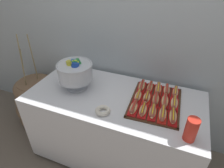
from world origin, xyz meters
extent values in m
plane|color=#7A6B5B|center=(0.00, 0.00, 0.00)|extent=(10.00, 10.00, 0.00)
cube|color=#B2BCC1|center=(0.00, 0.47, 1.30)|extent=(6.00, 0.10, 2.60)
cube|color=silver|center=(0.00, 0.00, 0.40)|extent=(1.56, 0.75, 0.73)
cylinder|color=black|center=(-0.68, -0.27, 0.02)|extent=(0.05, 0.05, 0.04)
cylinder|color=black|center=(-0.68, 0.27, 0.02)|extent=(0.05, 0.05, 0.04)
cylinder|color=black|center=(0.68, 0.27, 0.02)|extent=(0.05, 0.05, 0.04)
cylinder|color=brown|center=(-1.08, 0.15, 0.29)|extent=(0.38, 0.38, 0.58)
torus|color=brown|center=(-1.08, 0.15, 0.07)|extent=(0.55, 0.55, 0.13)
torus|color=brown|center=(-1.08, 0.15, 0.22)|extent=(0.57, 0.57, 0.13)
torus|color=brown|center=(-1.08, 0.15, 0.36)|extent=(0.53, 0.53, 0.13)
torus|color=brown|center=(-1.08, 0.15, 0.50)|extent=(0.49, 0.49, 0.13)
cylinder|color=#937F56|center=(-1.14, 0.11, 0.78)|extent=(0.02, 0.06, 0.41)
cylinder|color=#937F56|center=(-1.11, 0.08, 0.87)|extent=(0.02, 0.06, 0.58)
cylinder|color=#937F56|center=(-1.07, 0.21, 0.85)|extent=(0.01, 0.02, 0.55)
cube|color=#472B19|center=(0.36, 0.04, 0.77)|extent=(0.43, 0.55, 0.01)
cube|color=#472B19|center=(0.37, -0.22, 0.78)|extent=(0.41, 0.04, 0.01)
cube|color=#472B19|center=(0.34, 0.29, 0.78)|extent=(0.41, 0.04, 0.01)
cube|color=#472B19|center=(0.16, 0.03, 0.78)|extent=(0.05, 0.53, 0.01)
cube|color=#472B19|center=(0.55, 0.05, 0.78)|extent=(0.05, 0.53, 0.01)
cube|color=red|center=(0.22, -0.14, 0.78)|extent=(0.07, 0.16, 0.02)
ellipsoid|color=#E0BC7F|center=(0.22, -0.14, 0.81)|extent=(0.06, 0.15, 0.04)
cylinder|color=#9E4C38|center=(0.22, -0.14, 0.82)|extent=(0.04, 0.14, 0.03)
cylinder|color=red|center=(0.22, -0.14, 0.83)|extent=(0.01, 0.12, 0.01)
cube|color=red|center=(0.29, -0.13, 0.78)|extent=(0.08, 0.17, 0.02)
ellipsoid|color=#E0BC7F|center=(0.29, -0.13, 0.80)|extent=(0.06, 0.15, 0.04)
cylinder|color=brown|center=(0.29, -0.13, 0.81)|extent=(0.04, 0.15, 0.03)
cylinder|color=yellow|center=(0.29, -0.13, 0.83)|extent=(0.02, 0.12, 0.01)
cube|color=red|center=(0.37, -0.13, 0.78)|extent=(0.08, 0.17, 0.02)
ellipsoid|color=#E0BC7F|center=(0.37, -0.13, 0.81)|extent=(0.06, 0.16, 0.04)
cylinder|color=#9E4C38|center=(0.37, -0.13, 0.82)|extent=(0.05, 0.14, 0.03)
cylinder|color=yellow|center=(0.37, -0.13, 0.83)|extent=(0.02, 0.12, 0.01)
cube|color=red|center=(0.44, -0.12, 0.78)|extent=(0.08, 0.18, 0.02)
ellipsoid|color=beige|center=(0.44, -0.12, 0.81)|extent=(0.07, 0.17, 0.04)
cylinder|color=#9E4C38|center=(0.44, -0.12, 0.82)|extent=(0.05, 0.17, 0.03)
cylinder|color=yellow|center=(0.44, -0.12, 0.84)|extent=(0.02, 0.14, 0.01)
cube|color=#B21414|center=(0.52, -0.12, 0.78)|extent=(0.08, 0.18, 0.02)
ellipsoid|color=#E0BC7F|center=(0.52, -0.12, 0.81)|extent=(0.07, 0.17, 0.04)
cylinder|color=brown|center=(0.52, -0.12, 0.82)|extent=(0.05, 0.16, 0.03)
cylinder|color=yellow|center=(0.52, -0.12, 0.83)|extent=(0.02, 0.14, 0.01)
cube|color=#B21414|center=(0.21, 0.03, 0.78)|extent=(0.08, 0.17, 0.02)
ellipsoid|color=beige|center=(0.21, 0.03, 0.80)|extent=(0.06, 0.15, 0.04)
cylinder|color=#A8563D|center=(0.21, 0.03, 0.82)|extent=(0.04, 0.15, 0.03)
cylinder|color=yellow|center=(0.21, 0.03, 0.83)|extent=(0.02, 0.13, 0.01)
cube|color=red|center=(0.28, 0.03, 0.78)|extent=(0.08, 0.16, 0.02)
ellipsoid|color=beige|center=(0.28, 0.03, 0.81)|extent=(0.06, 0.15, 0.04)
cylinder|color=brown|center=(0.28, 0.03, 0.82)|extent=(0.04, 0.13, 0.03)
cylinder|color=yellow|center=(0.28, 0.03, 0.83)|extent=(0.02, 0.11, 0.01)
cube|color=#B21414|center=(0.36, 0.04, 0.78)|extent=(0.08, 0.18, 0.02)
ellipsoid|color=tan|center=(0.36, 0.04, 0.81)|extent=(0.07, 0.16, 0.04)
cylinder|color=#9E4C38|center=(0.36, 0.04, 0.82)|extent=(0.04, 0.16, 0.03)
cylinder|color=red|center=(0.36, 0.04, 0.83)|extent=(0.02, 0.13, 0.01)
cube|color=#B21414|center=(0.43, 0.04, 0.78)|extent=(0.08, 0.19, 0.02)
ellipsoid|color=#E0BC7F|center=(0.43, 0.04, 0.81)|extent=(0.07, 0.17, 0.04)
cylinder|color=#A8563D|center=(0.43, 0.04, 0.82)|extent=(0.04, 0.16, 0.03)
cylinder|color=red|center=(0.43, 0.04, 0.83)|extent=(0.02, 0.14, 0.01)
cube|color=red|center=(0.51, 0.05, 0.78)|extent=(0.08, 0.18, 0.02)
ellipsoid|color=beige|center=(0.51, 0.05, 0.81)|extent=(0.06, 0.16, 0.04)
cylinder|color=#A8563D|center=(0.51, 0.05, 0.82)|extent=(0.04, 0.16, 0.03)
cylinder|color=yellow|center=(0.51, 0.05, 0.83)|extent=(0.02, 0.14, 0.01)
cube|color=#B21414|center=(0.20, 0.19, 0.78)|extent=(0.08, 0.18, 0.02)
ellipsoid|color=tan|center=(0.20, 0.19, 0.80)|extent=(0.07, 0.17, 0.04)
cylinder|color=#9E4C38|center=(0.20, 0.19, 0.81)|extent=(0.04, 0.17, 0.03)
cylinder|color=red|center=(0.20, 0.19, 0.83)|extent=(0.02, 0.14, 0.01)
cube|color=#B21414|center=(0.27, 0.20, 0.78)|extent=(0.07, 0.18, 0.02)
ellipsoid|color=#E0BC7F|center=(0.27, 0.20, 0.80)|extent=(0.05, 0.16, 0.04)
cylinder|color=#A8563D|center=(0.27, 0.20, 0.82)|extent=(0.04, 0.16, 0.03)
cylinder|color=red|center=(0.27, 0.20, 0.83)|extent=(0.02, 0.14, 0.01)
cube|color=red|center=(0.35, 0.20, 0.78)|extent=(0.08, 0.18, 0.02)
ellipsoid|color=beige|center=(0.35, 0.20, 0.80)|extent=(0.07, 0.17, 0.04)
cylinder|color=#A8563D|center=(0.35, 0.20, 0.81)|extent=(0.05, 0.17, 0.03)
cylinder|color=yellow|center=(0.35, 0.20, 0.83)|extent=(0.02, 0.14, 0.01)
cube|color=#B21414|center=(0.42, 0.21, 0.78)|extent=(0.08, 0.16, 0.02)
ellipsoid|color=beige|center=(0.42, 0.21, 0.81)|extent=(0.07, 0.15, 0.04)
cylinder|color=#9E4C38|center=(0.42, 0.21, 0.82)|extent=(0.04, 0.15, 0.03)
cylinder|color=red|center=(0.42, 0.21, 0.83)|extent=(0.02, 0.12, 0.01)
cube|color=#B21414|center=(0.50, 0.21, 0.78)|extent=(0.06, 0.16, 0.02)
ellipsoid|color=#E0BC7F|center=(0.50, 0.21, 0.80)|extent=(0.05, 0.15, 0.04)
cylinder|color=#9E4C38|center=(0.50, 0.21, 0.81)|extent=(0.03, 0.14, 0.03)
cylinder|color=yellow|center=(0.50, 0.21, 0.83)|extent=(0.01, 0.12, 0.01)
cylinder|color=silver|center=(-0.38, -0.01, 0.78)|extent=(0.20, 0.20, 0.02)
cone|color=silver|center=(-0.38, -0.01, 0.82)|extent=(0.07, 0.07, 0.07)
cylinder|color=silver|center=(-0.38, -0.01, 0.93)|extent=(0.31, 0.31, 0.15)
torus|color=silver|center=(-0.38, -0.01, 1.01)|extent=(0.32, 0.32, 0.02)
cylinder|color=yellow|center=(-0.37, -0.01, 0.98)|extent=(0.12, 0.12, 0.14)
cylinder|color=#197A33|center=(-0.36, 0.03, 0.98)|extent=(0.11, 0.10, 0.15)
cylinder|color=#197A33|center=(-0.38, 0.00, 0.98)|extent=(0.11, 0.12, 0.14)
cylinder|color=#1E47B2|center=(-0.39, 0.00, 0.98)|extent=(0.12, 0.10, 0.14)
cylinder|color=yellow|center=(-0.41, -0.02, 0.98)|extent=(0.11, 0.10, 0.13)
cylinder|color=#197A33|center=(-0.38, -0.01, 0.98)|extent=(0.09, 0.11, 0.13)
cylinder|color=#1E47B2|center=(-0.36, -0.03, 0.98)|extent=(0.10, 0.12, 0.14)
cylinder|color=red|center=(0.64, -0.26, 0.82)|extent=(0.08, 0.08, 0.10)
cylinder|color=red|center=(0.64, -0.26, 0.84)|extent=(0.08, 0.08, 0.10)
cylinder|color=red|center=(0.64, -0.26, 0.86)|extent=(0.08, 0.08, 0.10)
cylinder|color=red|center=(0.64, -0.26, 0.87)|extent=(0.08, 0.08, 0.10)
cylinder|color=red|center=(0.64, -0.26, 0.89)|extent=(0.08, 0.08, 0.10)
torus|color=silver|center=(-0.01, -0.24, 0.78)|extent=(0.12, 0.12, 0.03)
camera|label=1|loc=(0.49, -1.26, 1.78)|focal=30.32mm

